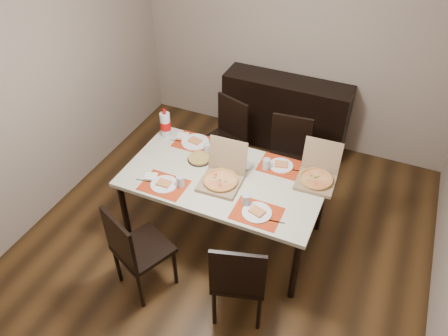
{
  "coord_description": "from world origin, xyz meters",
  "views": [
    {
      "loc": [
        1.15,
        -2.64,
        3.33
      ],
      "look_at": [
        -0.06,
        0.09,
        0.85
      ],
      "focal_mm": 35.0,
      "sensor_mm": 36.0,
      "label": 1
    }
  ],
  "objects_px": {
    "chair_far_left": "(225,136)",
    "pizza_box_center": "(222,177)",
    "sideboard": "(285,114)",
    "chair_near_right": "(239,277)",
    "dining_table": "(224,182)",
    "chair_far_right": "(287,156)",
    "soda_bottle": "(166,125)",
    "dip_bowl": "(247,166)",
    "chair_near_left": "(135,248)"
  },
  "relations": [
    {
      "from": "chair_near_right",
      "to": "soda_bottle",
      "type": "bearing_deg",
      "value": 138.02
    },
    {
      "from": "chair_near_right",
      "to": "chair_far_left",
      "type": "bearing_deg",
      "value": 116.81
    },
    {
      "from": "pizza_box_center",
      "to": "chair_near_left",
      "type": "bearing_deg",
      "value": -118.21
    },
    {
      "from": "chair_far_left",
      "to": "chair_far_right",
      "type": "bearing_deg",
      "value": -5.96
    },
    {
      "from": "chair_near_right",
      "to": "dining_table",
      "type": "bearing_deg",
      "value": 120.92
    },
    {
      "from": "pizza_box_center",
      "to": "soda_bottle",
      "type": "height_order",
      "value": "pizza_box_center"
    },
    {
      "from": "chair_near_right",
      "to": "pizza_box_center",
      "type": "xyz_separation_m",
      "value": [
        -0.46,
        0.72,
        0.3
      ]
    },
    {
      "from": "chair_far_left",
      "to": "pizza_box_center",
      "type": "distance_m",
      "value": 1.09
    },
    {
      "from": "sideboard",
      "to": "dip_bowl",
      "type": "xyz_separation_m",
      "value": [
        0.08,
        -1.48,
        0.31
      ]
    },
    {
      "from": "chair_near_left",
      "to": "sideboard",
      "type": "bearing_deg",
      "value": 79.4
    },
    {
      "from": "chair_near_left",
      "to": "dip_bowl",
      "type": "bearing_deg",
      "value": 62.86
    },
    {
      "from": "sideboard",
      "to": "chair_near_right",
      "type": "height_order",
      "value": "chair_near_right"
    },
    {
      "from": "chair_near_left",
      "to": "pizza_box_center",
      "type": "distance_m",
      "value": 0.96
    },
    {
      "from": "dining_table",
      "to": "chair_near_left",
      "type": "distance_m",
      "value": 0.99
    },
    {
      "from": "sideboard",
      "to": "dip_bowl",
      "type": "height_order",
      "value": "sideboard"
    },
    {
      "from": "chair_far_right",
      "to": "dip_bowl",
      "type": "height_order",
      "value": "chair_far_right"
    },
    {
      "from": "dining_table",
      "to": "soda_bottle",
      "type": "distance_m",
      "value": 0.89
    },
    {
      "from": "dip_bowl",
      "to": "chair_near_right",
      "type": "bearing_deg",
      "value": -71.32
    },
    {
      "from": "dining_table",
      "to": "soda_bottle",
      "type": "xyz_separation_m",
      "value": [
        -0.79,
        0.35,
        0.2
      ]
    },
    {
      "from": "chair_near_left",
      "to": "dip_bowl",
      "type": "height_order",
      "value": "chair_near_left"
    },
    {
      "from": "chair_near_left",
      "to": "pizza_box_center",
      "type": "xyz_separation_m",
      "value": [
        0.43,
        0.81,
        0.3
      ]
    },
    {
      "from": "chair_far_left",
      "to": "pizza_box_center",
      "type": "height_order",
      "value": "pizza_box_center"
    },
    {
      "from": "sideboard",
      "to": "pizza_box_center",
      "type": "distance_m",
      "value": 1.8
    },
    {
      "from": "chair_far_left",
      "to": "dip_bowl",
      "type": "xyz_separation_m",
      "value": [
        0.52,
        -0.69,
        0.25
      ]
    },
    {
      "from": "sideboard",
      "to": "dining_table",
      "type": "bearing_deg",
      "value": -92.12
    },
    {
      "from": "sideboard",
      "to": "pizza_box_center",
      "type": "relative_size",
      "value": 3.69
    },
    {
      "from": "chair_far_right",
      "to": "pizza_box_center",
      "type": "relative_size",
      "value": 2.29
    },
    {
      "from": "chair_near_left",
      "to": "chair_far_left",
      "type": "distance_m",
      "value": 1.78
    },
    {
      "from": "dip_bowl",
      "to": "chair_near_left",
      "type": "bearing_deg",
      "value": -117.14
    },
    {
      "from": "pizza_box_center",
      "to": "soda_bottle",
      "type": "bearing_deg",
      "value": 152.32
    },
    {
      "from": "sideboard",
      "to": "chair_near_right",
      "type": "distance_m",
      "value": 2.52
    },
    {
      "from": "sideboard",
      "to": "dining_table",
      "type": "xyz_separation_m",
      "value": [
        -0.06,
        -1.69,
        0.23
      ]
    },
    {
      "from": "chair_near_right",
      "to": "dip_bowl",
      "type": "distance_m",
      "value": 1.08
    },
    {
      "from": "chair_far_right",
      "to": "dip_bowl",
      "type": "xyz_separation_m",
      "value": [
        -0.22,
        -0.62,
        0.25
      ]
    },
    {
      "from": "dining_table",
      "to": "chair_far_right",
      "type": "distance_m",
      "value": 0.91
    },
    {
      "from": "sideboard",
      "to": "chair_far_left",
      "type": "relative_size",
      "value": 1.61
    },
    {
      "from": "dip_bowl",
      "to": "chair_far_right",
      "type": "bearing_deg",
      "value": 69.99
    },
    {
      "from": "chair_near_right",
      "to": "chair_far_right",
      "type": "distance_m",
      "value": 1.62
    },
    {
      "from": "sideboard",
      "to": "chair_near_left",
      "type": "distance_m",
      "value": 2.61
    },
    {
      "from": "sideboard",
      "to": "dip_bowl",
      "type": "distance_m",
      "value": 1.52
    },
    {
      "from": "chair_near_left",
      "to": "dip_bowl",
      "type": "xyz_separation_m",
      "value": [
        0.56,
        1.09,
        0.25
      ]
    },
    {
      "from": "dining_table",
      "to": "chair_near_left",
      "type": "height_order",
      "value": "chair_near_left"
    },
    {
      "from": "chair_far_right",
      "to": "dining_table",
      "type": "bearing_deg",
      "value": -113.83
    },
    {
      "from": "chair_near_left",
      "to": "soda_bottle",
      "type": "bearing_deg",
      "value": 106.96
    },
    {
      "from": "sideboard",
      "to": "chair_far_left",
      "type": "bearing_deg",
      "value": -119.25
    },
    {
      "from": "chair_near_left",
      "to": "dip_bowl",
      "type": "distance_m",
      "value": 1.25
    },
    {
      "from": "dining_table",
      "to": "dip_bowl",
      "type": "height_order",
      "value": "dip_bowl"
    },
    {
      "from": "chair_far_left",
      "to": "pizza_box_center",
      "type": "relative_size",
      "value": 2.29
    },
    {
      "from": "chair_near_left",
      "to": "chair_near_right",
      "type": "xyz_separation_m",
      "value": [
        0.89,
        0.09,
        0.0
      ]
    },
    {
      "from": "dining_table",
      "to": "dip_bowl",
      "type": "relative_size",
      "value": 16.41
    }
  ]
}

